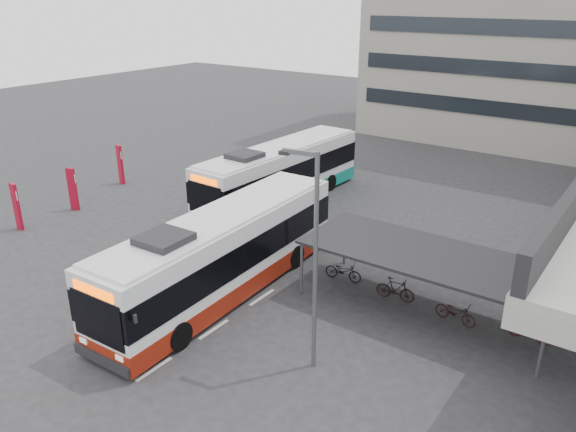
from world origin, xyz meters
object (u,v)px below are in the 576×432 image
Objects in this scene: bus_teal at (280,174)px; pedestrian at (189,238)px; lamp_post at (313,251)px; bus_main at (223,254)px.

bus_teal is 8.25× the size of pedestrian.
pedestrian is at bearing -84.02° from bus_teal.
bus_main is at bearing 149.88° from lamp_post.
lamp_post reaches higher than bus_teal.
lamp_post reaches higher than bus_main.
lamp_post is at bearing -22.20° from bus_main.
pedestrian is at bearing 147.42° from lamp_post.
bus_main is 4.61m from pedestrian.
lamp_post is at bearing -48.25° from bus_teal.
bus_main reaches higher than bus_teal.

